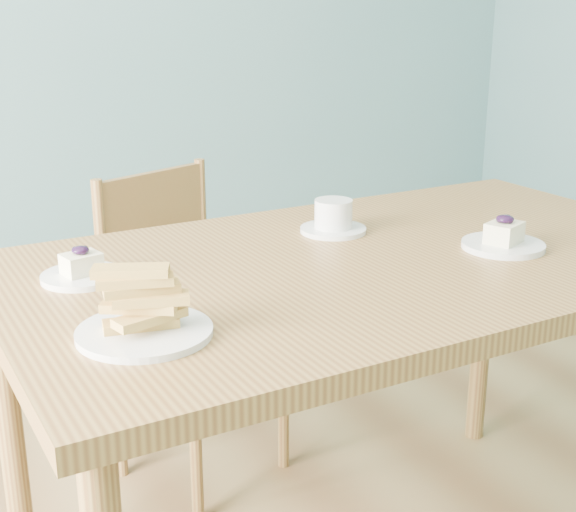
{
  "coord_description": "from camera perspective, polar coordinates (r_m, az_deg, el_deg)",
  "views": [
    {
      "loc": [
        -0.81,
        -1.19,
        1.34
      ],
      "look_at": [
        -0.07,
        0.2,
        0.83
      ],
      "focal_mm": 50.0,
      "sensor_mm": 36.0,
      "label": 1
    }
  ],
  "objects": [
    {
      "name": "cheesecake_plate_far",
      "position": [
        1.59,
        -14.43,
        -1.03
      ],
      "size": [
        0.16,
        0.16,
        0.07
      ],
      "rotation": [
        0.0,
        0.0,
        0.21
      ],
      "color": "silver",
      "rests_on": "dining_table"
    },
    {
      "name": "cheesecake_plate_near",
      "position": [
        1.79,
        15.08,
        1.11
      ],
      "size": [
        0.18,
        0.18,
        0.07
      ],
      "rotation": [
        0.0,
        0.0,
        0.38
      ],
      "color": "silver",
      "rests_on": "dining_table"
    },
    {
      "name": "biscotti_plate",
      "position": [
        1.3,
        -10.25,
        -4.0
      ],
      "size": [
        0.22,
        0.22,
        0.12
      ],
      "rotation": [
        0.0,
        0.0,
        -0.15
      ],
      "color": "silver",
      "rests_on": "dining_table"
    },
    {
      "name": "dining_table",
      "position": [
        1.72,
        5.68,
        -2.58
      ],
      "size": [
        1.55,
        0.91,
        0.82
      ],
      "rotation": [
        0.0,
        0.0,
        0.02
      ],
      "color": "olive",
      "rests_on": "ground"
    },
    {
      "name": "dining_chair",
      "position": [
        2.3,
        -7.06,
        -4.92
      ],
      "size": [
        0.51,
        0.5,
        0.89
      ],
      "rotation": [
        0.0,
        0.0,
        0.36
      ],
      "color": "olive",
      "rests_on": "ground"
    },
    {
      "name": "coffee_cup",
      "position": [
        1.85,
        3.27,
        2.69
      ],
      "size": [
        0.15,
        0.15,
        0.08
      ],
      "rotation": [
        0.0,
        0.0,
        0.36
      ],
      "color": "silver",
      "rests_on": "dining_table"
    }
  ]
}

